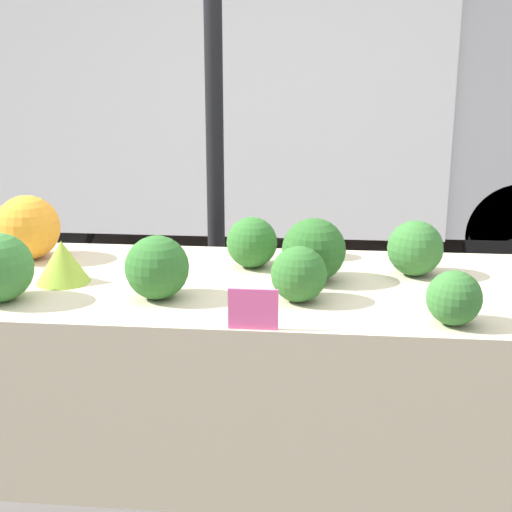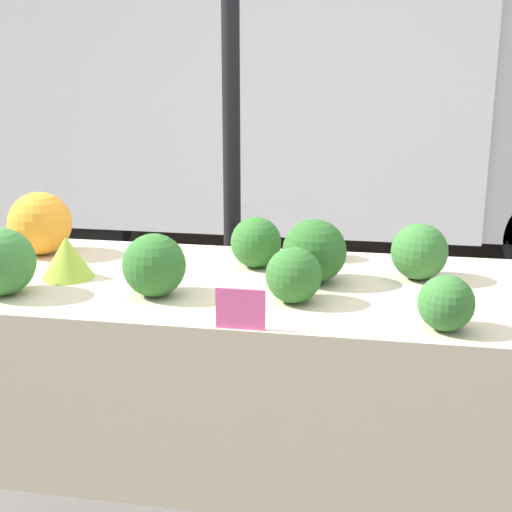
% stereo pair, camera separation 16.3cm
% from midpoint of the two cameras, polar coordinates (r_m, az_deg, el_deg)
% --- Properties ---
extents(tent_pole, '(0.07, 0.07, 2.48)m').
position_cam_midpoint_polar(tent_pole, '(2.82, -5.00, 9.61)').
color(tent_pole, black).
rests_on(tent_pole, ground_plane).
extents(parked_truck, '(4.99, 1.81, 2.72)m').
position_cam_midpoint_polar(parked_truck, '(5.73, -1.04, 14.58)').
color(parked_truck, white).
rests_on(parked_truck, ground_plane).
extents(market_table, '(1.88, 0.78, 0.89)m').
position_cam_midpoint_polar(market_table, '(2.08, -2.44, -5.84)').
color(market_table, beige).
rests_on(market_table, ground_plane).
extents(orange_cauliflower, '(0.21, 0.21, 0.21)m').
position_cam_midpoint_polar(orange_cauliflower, '(2.46, -19.65, 2.14)').
color(orange_cauliflower, orange).
rests_on(orange_cauliflower, market_table).
extents(romanesco_head, '(0.16, 0.16, 0.13)m').
position_cam_midpoint_polar(romanesco_head, '(2.18, -17.32, -0.46)').
color(romanesco_head, '#93B238').
rests_on(romanesco_head, market_table).
extents(broccoli_head_0, '(0.17, 0.17, 0.17)m').
position_cam_midpoint_polar(broccoli_head_0, '(2.19, 10.55, 0.59)').
color(broccoli_head_0, '#336B2D').
rests_on(broccoli_head_0, market_table).
extents(broccoli_head_1, '(0.14, 0.14, 0.14)m').
position_cam_midpoint_polar(broccoli_head_1, '(1.80, 13.09, -3.32)').
color(broccoli_head_1, '#336B2D').
rests_on(broccoli_head_1, market_table).
extents(broccoli_head_2, '(0.15, 0.15, 0.15)m').
position_cam_midpoint_polar(broccoli_head_2, '(1.92, 1.02, -1.49)').
color(broccoli_head_2, '#2D6628').
rests_on(broccoli_head_2, market_table).
extents(broccoli_head_3, '(0.18, 0.18, 0.18)m').
position_cam_midpoint_polar(broccoli_head_3, '(1.97, -10.29, -0.94)').
color(broccoli_head_3, '#2D6628').
rests_on(broccoli_head_3, market_table).
extents(broccoli_head_4, '(0.16, 0.16, 0.16)m').
position_cam_midpoint_polar(broccoli_head_4, '(2.24, -2.42, 1.08)').
color(broccoli_head_4, '#2D6628').
rests_on(broccoli_head_4, market_table).
extents(broccoli_head_5, '(0.19, 0.19, 0.19)m').
position_cam_midpoint_polar(broccoli_head_5, '(2.09, 2.43, 0.46)').
color(broccoli_head_5, '#285B23').
rests_on(broccoli_head_5, market_table).
extents(broccoli_head_7, '(0.11, 0.11, 0.11)m').
position_cam_midpoint_polar(broccoli_head_7, '(2.36, 2.79, 1.24)').
color(broccoli_head_7, '#285B23').
rests_on(broccoli_head_7, market_table).
extents(price_sign, '(0.12, 0.01, 0.10)m').
position_cam_midpoint_polar(price_sign, '(1.73, -2.94, -4.32)').
color(price_sign, '#F45B9E').
rests_on(price_sign, market_table).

